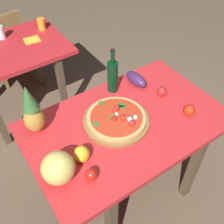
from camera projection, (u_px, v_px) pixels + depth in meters
name	position (u px, v px, depth m)	size (l,w,h in m)	color
ground_plane	(123.00, 182.00, 2.31)	(10.00, 10.00, 0.00)	brown
display_table	(125.00, 131.00, 1.83)	(1.31, 0.83, 0.77)	brown
background_table	(11.00, 60.00, 2.46)	(1.03, 0.74, 0.77)	brown
dining_chair	(5.00, 44.00, 2.97)	(0.46, 0.46, 0.85)	olive
pizza_board	(116.00, 120.00, 1.75)	(0.44, 0.44, 0.03)	olive
pizza	(117.00, 118.00, 1.73)	(0.39, 0.39, 0.06)	#E0A660
wine_bottle	(113.00, 76.00, 1.89)	(0.08, 0.08, 0.35)	#083117
pineapple_left	(32.00, 112.00, 1.60)	(0.13, 0.13, 0.36)	#C08B35
melon	(58.00, 168.00, 1.41)	(0.18, 0.18, 0.18)	#E4CD65
bell_pepper	(81.00, 154.00, 1.52)	(0.09, 0.09, 0.10)	yellow
eggplant	(136.00, 79.00, 2.00)	(0.20, 0.09, 0.09)	#442454
tomato_at_corner	(189.00, 110.00, 1.78)	(0.08, 0.08, 0.08)	red
tomato_by_bottle	(91.00, 175.00, 1.44)	(0.07, 0.07, 0.07)	red
tomato_beside_pepper	(162.00, 91.00, 1.92)	(0.07, 0.07, 0.07)	red
drinking_glass_juice	(41.00, 24.00, 2.58)	(0.07, 0.07, 0.11)	orange
drinking_glass_water	(1.00, 32.00, 2.46)	(0.07, 0.07, 0.12)	silver
napkin_folded	(32.00, 40.00, 2.47)	(0.14, 0.12, 0.01)	yellow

